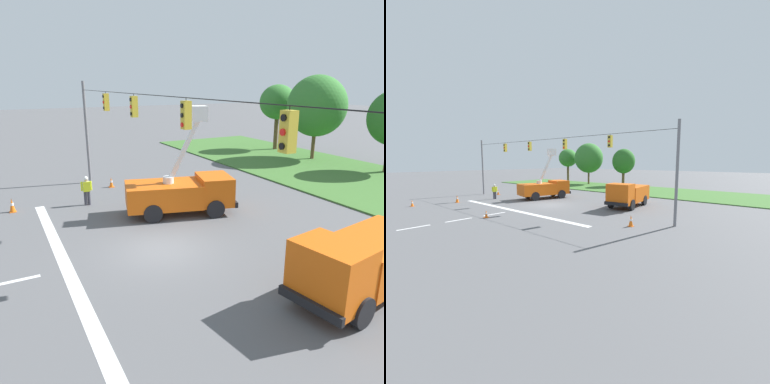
# 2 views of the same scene
# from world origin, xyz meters

# --- Properties ---
(ground_plane) EXTENTS (200.00, 200.00, 0.00)m
(ground_plane) POSITION_xyz_m (0.00, 0.00, 0.00)
(ground_plane) COLOR #565659
(lane_markings) EXTENTS (17.60, 15.25, 0.01)m
(lane_markings) POSITION_xyz_m (0.00, -5.52, 0.00)
(lane_markings) COLOR silver
(lane_markings) RESTS_ON ground
(signal_gantry) EXTENTS (26.20, 0.33, 7.20)m
(signal_gantry) POSITION_xyz_m (-0.02, -0.00, 4.58)
(signal_gantry) COLOR slate
(signal_gantry) RESTS_ON ground
(tree_far_west) EXTENTS (3.68, 3.89, 6.91)m
(tree_far_west) POSITION_xyz_m (-17.51, 21.19, 5.05)
(tree_far_west) COLOR brown
(tree_far_west) RESTS_ON ground
(tree_west) EXTENTS (5.54, 5.21, 7.79)m
(tree_west) POSITION_xyz_m (-11.63, 20.76, 5.00)
(tree_west) COLOR brown
(tree_west) RESTS_ON ground
(utility_truck_bucket_lift) EXTENTS (3.99, 6.42, 5.91)m
(utility_truck_bucket_lift) POSITION_xyz_m (-3.82, 2.93, 1.30)
(utility_truck_bucket_lift) COLOR #D6560F
(utility_truck_bucket_lift) RESTS_ON ground
(utility_truck_support_near) EXTENTS (3.11, 6.13, 2.39)m
(utility_truck_support_near) POSITION_xyz_m (6.61, 4.56, 1.26)
(utility_truck_support_near) COLOR #D6560F
(utility_truck_support_near) RESTS_ON ground
(road_worker) EXTENTS (0.29, 0.64, 1.77)m
(road_worker) POSITION_xyz_m (-7.81, -1.41, 1.00)
(road_worker) COLOR #383842
(road_worker) RESTS_ON ground
(traffic_cone_foreground_right) EXTENTS (0.36, 0.36, 0.81)m
(traffic_cone_foreground_right) POSITION_xyz_m (-8.52, -5.49, 0.41)
(traffic_cone_foreground_right) COLOR orange
(traffic_cone_foreground_right) RESTS_ON ground
(traffic_cone_mid_right) EXTENTS (0.36, 0.36, 0.73)m
(traffic_cone_mid_right) POSITION_xyz_m (-11.04, 0.99, 0.36)
(traffic_cone_mid_right) COLOR orange
(traffic_cone_mid_right) RESTS_ON ground
(traffic_cone_lane_edge_a) EXTENTS (0.36, 0.36, 0.81)m
(traffic_cone_lane_edge_a) POSITION_xyz_m (3.27, 6.23, 0.41)
(traffic_cone_lane_edge_a) COLOR orange
(traffic_cone_lane_edge_a) RESTS_ON ground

